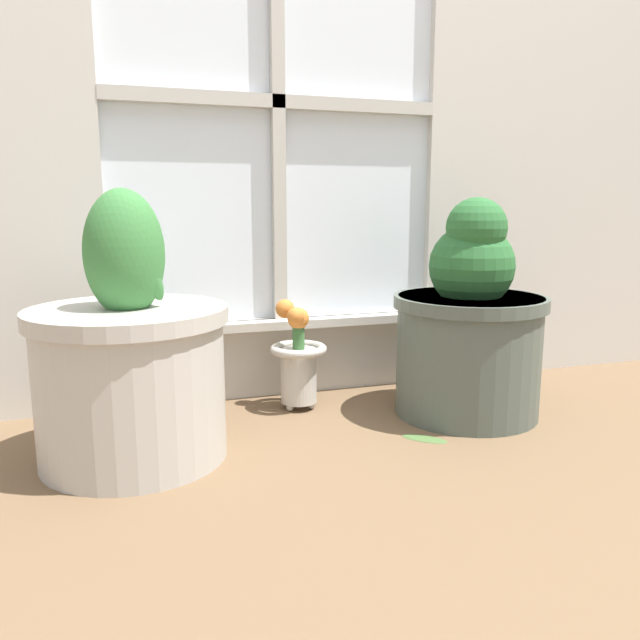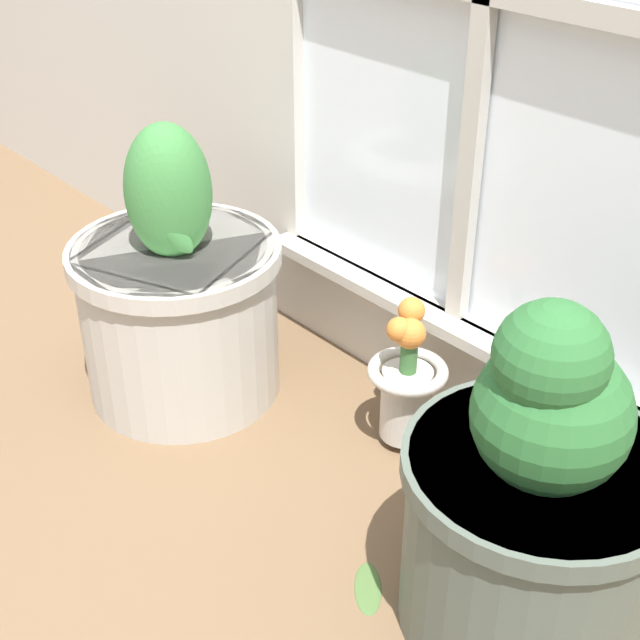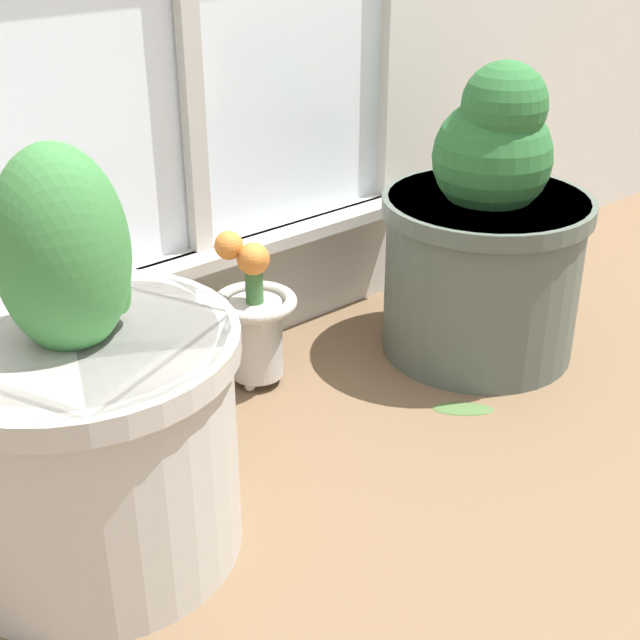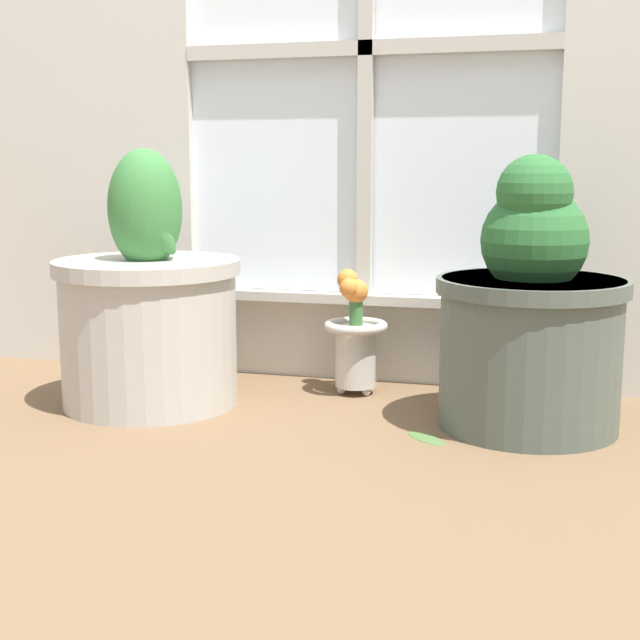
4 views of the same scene
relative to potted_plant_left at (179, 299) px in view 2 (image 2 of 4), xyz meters
name	(u,v)px [view 2 (image 2 of 4)]	position (x,y,z in m)	size (l,w,h in m)	color
ground_plane	(252,527)	(0.42, -0.16, -0.21)	(10.00, 10.00, 0.00)	brown
potted_plant_left	(179,299)	(0.00, 0.00, 0.00)	(0.42, 0.42, 0.58)	#B7B2A8
potted_plant_right	(535,506)	(0.85, 0.03, 0.01)	(0.39, 0.39, 0.57)	#4C564C
flower_vase	(407,381)	(0.43, 0.21, -0.07)	(0.15, 0.15, 0.30)	#BCB7AD
fallen_leaf	(368,587)	(0.66, -0.10, -0.21)	(0.11, 0.11, 0.01)	#476633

